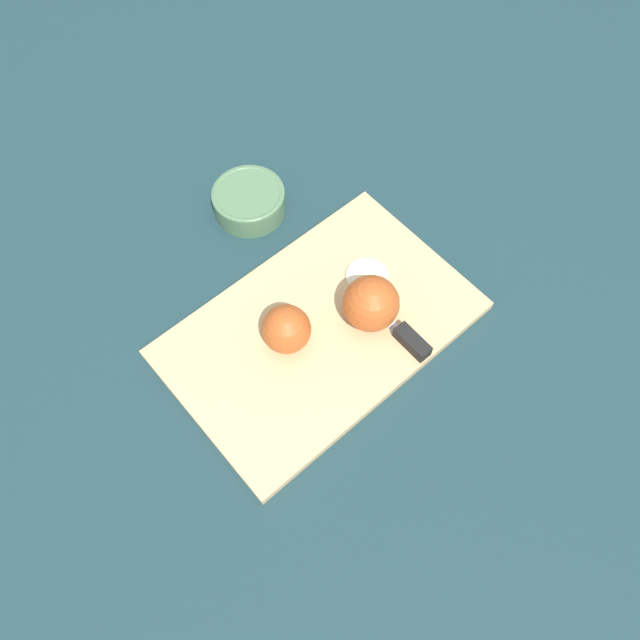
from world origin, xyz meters
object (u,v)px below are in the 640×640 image
apple_half_right (371,303)px  knife (407,338)px  bowl (249,200)px  apple_half_left (286,329)px

apple_half_right → knife: bearing=-139.7°
knife → bowl: bowl is taller
knife → apple_half_left: bearing=49.5°
apple_half_left → apple_half_right: (0.12, -0.04, 0.01)m
apple_half_left → bowl: size_ratio=0.60×
apple_half_left → knife: apple_half_left is taller
apple_half_left → bowl: 0.26m
knife → bowl: bearing=3.5°
apple_half_right → bowl: 0.28m
apple_half_right → apple_half_left: bearing=94.2°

